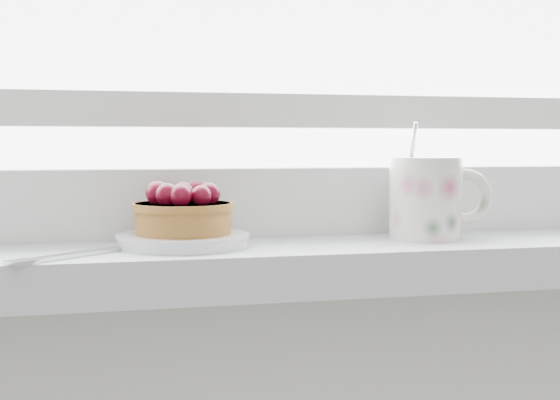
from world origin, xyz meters
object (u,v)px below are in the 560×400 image
object	(u,v)px
raspberry_tart	(183,210)
fork	(113,249)
saucer	(183,240)
floral_mug	(428,196)

from	to	relation	value
raspberry_tart	fork	distance (m)	0.07
raspberry_tart	saucer	bearing A→B (deg)	-45.17
floral_mug	fork	world-z (taller)	floral_mug
raspberry_tart	fork	world-z (taller)	raspberry_tart
fork	saucer	bearing A→B (deg)	13.84
raspberry_tart	floral_mug	distance (m)	0.25
floral_mug	fork	distance (m)	0.31
fork	raspberry_tart	bearing A→B (deg)	14.08
saucer	floral_mug	bearing A→B (deg)	0.43
floral_mug	fork	bearing A→B (deg)	-176.74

